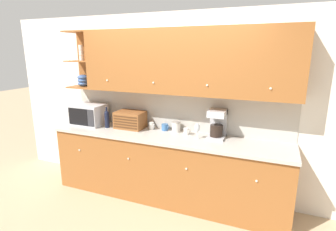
# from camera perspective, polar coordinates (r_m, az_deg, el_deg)

# --- Properties ---
(ground_plane) EXTENTS (24.00, 24.00, 0.00)m
(ground_plane) POSITION_cam_1_polar(r_m,az_deg,el_deg) (4.27, 1.14, -15.27)
(ground_plane) COLOR tan
(wall_back) EXTENTS (5.72, 0.06, 2.60)m
(wall_back) POSITION_cam_1_polar(r_m,az_deg,el_deg) (3.83, 1.39, 2.15)
(wall_back) COLOR white
(wall_back) RESTS_ON ground_plane
(counter_unit) EXTENTS (3.34, 0.65, 0.95)m
(counter_unit) POSITION_cam_1_polar(r_m,az_deg,el_deg) (3.79, -0.54, -11.09)
(counter_unit) COLOR #935628
(counter_unit) RESTS_ON ground_plane
(backsplash_panel) EXTENTS (3.32, 0.01, 0.57)m
(backsplash_panel) POSITION_cam_1_polar(r_m,az_deg,el_deg) (3.81, 1.19, 1.12)
(backsplash_panel) COLOR #B7B2A8
(backsplash_panel) RESTS_ON counter_unit
(upper_cabinets) EXTENTS (3.32, 0.37, 0.85)m
(upper_cabinets) POSITION_cam_1_polar(r_m,az_deg,el_deg) (3.51, 2.84, 11.60)
(upper_cabinets) COLOR #935628
(upper_cabinets) RESTS_ON backsplash_panel
(microwave) EXTENTS (0.49, 0.37, 0.32)m
(microwave) POSITION_cam_1_polar(r_m,az_deg,el_deg) (4.28, -16.87, 0.23)
(microwave) COLOR silver
(microwave) RESTS_ON counter_unit
(wine_bottle) EXTENTS (0.07, 0.07, 0.32)m
(wine_bottle) POSITION_cam_1_polar(r_m,az_deg,el_deg) (4.04, -13.15, -0.60)
(wine_bottle) COLOR black
(wine_bottle) RESTS_ON counter_unit
(bread_box) EXTENTS (0.42, 0.30, 0.25)m
(bread_box) POSITION_cam_1_polar(r_m,az_deg,el_deg) (3.95, -8.20, -0.93)
(bread_box) COLOR brown
(bread_box) RESTS_ON counter_unit
(mug_blue_second) EXTENTS (0.09, 0.08, 0.11)m
(mug_blue_second) POSITION_cam_1_polar(r_m,az_deg,el_deg) (3.86, -3.61, -2.25)
(mug_blue_second) COLOR silver
(mug_blue_second) RESTS_ON counter_unit
(mug_patterned_third) EXTENTS (0.11, 0.10, 0.09)m
(mug_patterned_third) POSITION_cam_1_polar(r_m,az_deg,el_deg) (3.81, -0.65, -2.55)
(mug_patterned_third) COLOR #38669E
(mug_patterned_third) RESTS_ON counter_unit
(storage_canister) EXTENTS (0.12, 0.12, 0.15)m
(storage_canister) POSITION_cam_1_polar(r_m,az_deg,el_deg) (3.74, 1.78, -2.45)
(storage_canister) COLOR silver
(storage_canister) RESTS_ON counter_unit
(mug) EXTENTS (0.09, 0.08, 0.09)m
(mug) POSITION_cam_1_polar(r_m,az_deg,el_deg) (3.63, 4.08, -3.46)
(mug) COLOR silver
(mug) RESTS_ON counter_unit
(wine_glass) EXTENTS (0.07, 0.07, 0.21)m
(wine_glass) POSITION_cam_1_polar(r_m,az_deg,el_deg) (3.45, 6.35, -2.82)
(wine_glass) COLOR silver
(wine_glass) RESTS_ON counter_unit
(coffee_maker) EXTENTS (0.22, 0.28, 0.38)m
(coffee_maker) POSITION_cam_1_polar(r_m,az_deg,el_deg) (3.53, 10.71, -1.65)
(coffee_maker) COLOR #B7B7BC
(coffee_maker) RESTS_ON counter_unit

